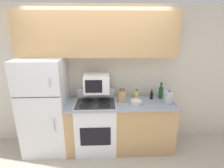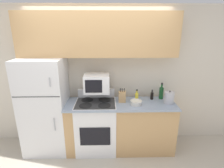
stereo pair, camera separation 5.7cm
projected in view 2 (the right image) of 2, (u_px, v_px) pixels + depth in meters
The scene contains 13 objects.
ground_plane at pixel (99, 158), 3.03m from camera, with size 12.00×12.00×0.00m, color beige.
wall_back at pixel (100, 77), 3.28m from camera, with size 8.00×0.05×2.55m.
lower_cabinets at pixel (120, 126), 3.17m from camera, with size 1.89×0.60×0.92m.
refrigerator at pixel (45, 106), 3.06m from camera, with size 0.75×0.65×1.69m.
upper_cabinets at pixel (98, 35), 2.87m from camera, with size 2.64×0.32×0.72m.
stove at pixel (96, 126), 3.14m from camera, with size 0.70×0.58×1.09m.
microwave at pixel (97, 83), 3.01m from camera, with size 0.43×0.35×0.31m.
knife_block at pixel (122, 97), 3.03m from camera, with size 0.12×0.09×0.25m.
bowl at pixel (136, 103), 2.93m from camera, with size 0.20×0.20×0.08m.
bottle_soy_sauce at pixel (152, 96), 3.16m from camera, with size 0.05×0.05×0.18m.
bottle_cooking_spray at pixel (137, 97), 3.06m from camera, with size 0.06×0.06×0.22m.
bottle_wine_green at pixel (161, 93), 3.17m from camera, with size 0.08×0.08×0.30m.
kettle at pixel (169, 98), 2.97m from camera, with size 0.16×0.16×0.23m.
Camera 2 is at (0.16, -2.51, 2.14)m, focal length 28.00 mm.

